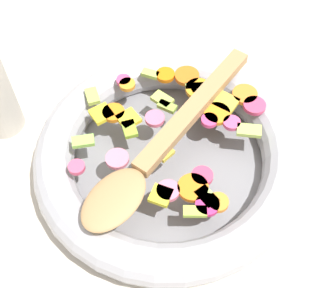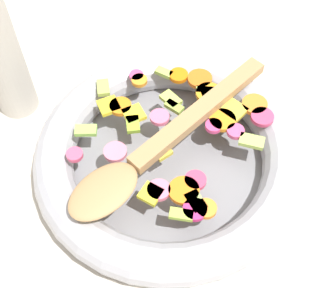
{
  "view_description": "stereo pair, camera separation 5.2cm",
  "coord_description": "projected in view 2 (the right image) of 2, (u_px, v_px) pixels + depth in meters",
  "views": [
    {
      "loc": [
        0.25,
        -0.21,
        0.52
      ],
      "look_at": [
        0.0,
        0.0,
        0.05
      ],
      "focal_mm": 50.0,
      "sensor_mm": 36.0,
      "label": 1
    },
    {
      "loc": [
        0.28,
        -0.17,
        0.52
      ],
      "look_at": [
        0.0,
        0.0,
        0.05
      ],
      "focal_mm": 50.0,
      "sensor_mm": 36.0,
      "label": 2
    }
  ],
  "objects": [
    {
      "name": "chopped_vegetables",
      "position": [
        178.0,
        131.0,
        0.58
      ],
      "size": [
        0.25,
        0.28,
        0.01
      ],
      "color": "orange",
      "rests_on": "skillet"
    },
    {
      "name": "wooden_spoon",
      "position": [
        154.0,
        149.0,
        0.55
      ],
      "size": [
        0.12,
        0.32,
        0.01
      ],
      "color": "#A87F51",
      "rests_on": "chopped_vegetables"
    },
    {
      "name": "ground_plane",
      "position": [
        168.0,
        166.0,
        0.61
      ],
      "size": [
        4.0,
        4.0,
        0.0
      ],
      "primitive_type": "plane",
      "color": "beige"
    },
    {
      "name": "skillet",
      "position": [
        168.0,
        156.0,
        0.59
      ],
      "size": [
        0.34,
        0.34,
        0.05
      ],
      "color": "slate",
      "rests_on": "ground_plane"
    }
  ]
}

